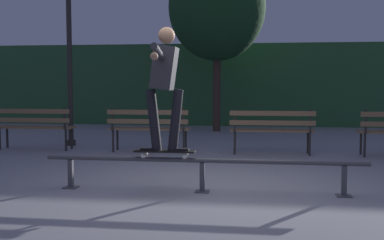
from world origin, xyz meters
The scene contains 10 objects.
ground_plane centered at (0.00, 0.00, 0.00)m, with size 90.00×90.00×0.00m, color gray.
hedge_backdrop centered at (0.00, 9.65, 1.29)m, with size 24.00×1.20×2.58m, color #2D5B33.
grind_rail centered at (0.00, -0.24, 0.34)m, with size 4.09×0.18×0.43m.
skateboard centered at (-0.48, -0.24, 0.51)m, with size 0.78×0.22×0.09m.
skateboarder centered at (-0.48, -0.24, 1.44)m, with size 0.62×1.41×1.56m.
park_bench_leftmost centered at (-3.85, 3.10, 0.54)m, with size 1.61×0.44×0.88m.
park_bench_left_center centered at (-1.45, 3.10, 0.54)m, with size 1.61×0.44×0.88m.
park_bench_right_center centered at (0.95, 3.10, 0.54)m, with size 1.61×0.44×0.88m.
tree_behind_benches centered at (-0.49, 7.42, 3.43)m, with size 2.69×2.69×4.93m.
lamp_post_left centered at (-3.37, 3.88, 2.48)m, with size 0.32×0.32×3.90m.
Camera 1 is at (0.71, -6.34, 1.40)m, focal length 46.03 mm.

